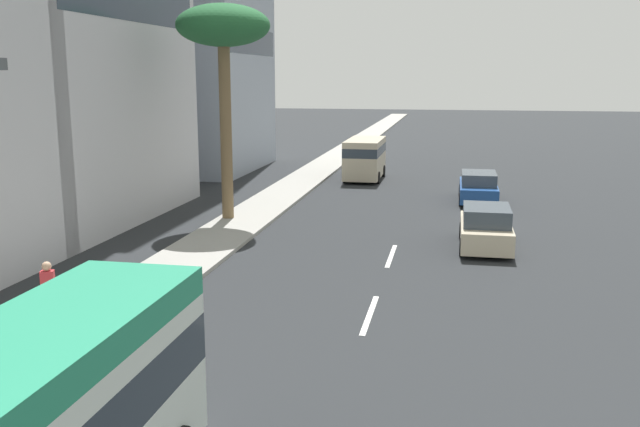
{
  "coord_description": "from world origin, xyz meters",
  "views": [
    {
      "loc": [
        -2.5,
        -2.12,
        6.47
      ],
      "look_at": [
        19.09,
        2.1,
        2.05
      ],
      "focal_mm": 38.85,
      "sensor_mm": 36.0,
      "label": 1
    }
  ],
  "objects_px": {
    "minibus_lead": "(54,423)",
    "van_fifth": "(365,156)",
    "car_second": "(486,228)",
    "palm_tree": "(223,32)",
    "pedestrian_near_lamp": "(49,292)",
    "car_fourth": "(478,187)"
  },
  "relations": [
    {
      "from": "car_second",
      "to": "palm_tree",
      "type": "bearing_deg",
      "value": 75.75
    },
    {
      "from": "car_second",
      "to": "palm_tree",
      "type": "height_order",
      "value": "palm_tree"
    },
    {
      "from": "car_second",
      "to": "van_fifth",
      "type": "xyz_separation_m",
      "value": [
        16.55,
        6.77,
        0.68
      ]
    },
    {
      "from": "minibus_lead",
      "to": "pedestrian_near_lamp",
      "type": "xyz_separation_m",
      "value": [
        7.0,
        4.53,
        -0.61
      ]
    },
    {
      "from": "minibus_lead",
      "to": "van_fifth",
      "type": "relative_size",
      "value": 1.19
    },
    {
      "from": "car_fourth",
      "to": "palm_tree",
      "type": "bearing_deg",
      "value": 122.61
    },
    {
      "from": "van_fifth",
      "to": "car_second",
      "type": "bearing_deg",
      "value": 22.26
    },
    {
      "from": "palm_tree",
      "to": "van_fifth",
      "type": "bearing_deg",
      "value": -17.82
    },
    {
      "from": "minibus_lead",
      "to": "car_second",
      "type": "xyz_separation_m",
      "value": [
        18.39,
        -6.56,
        -0.98
      ]
    },
    {
      "from": "car_fourth",
      "to": "pedestrian_near_lamp",
      "type": "xyz_separation_m",
      "value": [
        -21.39,
        11.1,
        0.4
      ]
    },
    {
      "from": "minibus_lead",
      "to": "van_fifth",
      "type": "distance_m",
      "value": 34.94
    },
    {
      "from": "car_second",
      "to": "car_fourth",
      "type": "relative_size",
      "value": 0.93
    },
    {
      "from": "minibus_lead",
      "to": "car_second",
      "type": "bearing_deg",
      "value": 160.37
    },
    {
      "from": "minibus_lead",
      "to": "van_fifth",
      "type": "height_order",
      "value": "minibus_lead"
    },
    {
      "from": "car_fourth",
      "to": "palm_tree",
      "type": "relative_size",
      "value": 0.51
    },
    {
      "from": "car_second",
      "to": "van_fifth",
      "type": "height_order",
      "value": "van_fifth"
    },
    {
      "from": "van_fifth",
      "to": "palm_tree",
      "type": "height_order",
      "value": "palm_tree"
    },
    {
      "from": "van_fifth",
      "to": "pedestrian_near_lamp",
      "type": "height_order",
      "value": "van_fifth"
    },
    {
      "from": "pedestrian_near_lamp",
      "to": "palm_tree",
      "type": "relative_size",
      "value": 0.19
    },
    {
      "from": "minibus_lead",
      "to": "car_fourth",
      "type": "height_order",
      "value": "minibus_lead"
    },
    {
      "from": "car_fourth",
      "to": "van_fifth",
      "type": "relative_size",
      "value": 0.92
    },
    {
      "from": "van_fifth",
      "to": "palm_tree",
      "type": "bearing_deg",
      "value": -17.82
    }
  ]
}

